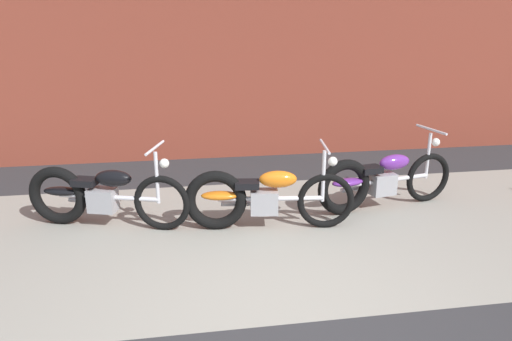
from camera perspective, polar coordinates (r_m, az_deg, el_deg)
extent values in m
plane|color=#2D2D30|center=(4.15, 3.84, -17.88)|extent=(80.00, 80.00, 0.00)
cube|color=gray|center=(5.63, -0.09, -7.51)|extent=(36.00, 3.50, 0.01)
torus|color=black|center=(5.70, -11.18, -3.84)|extent=(0.67, 0.27, 0.68)
torus|color=black|center=(6.23, -22.61, -2.78)|extent=(0.74, 0.34, 0.73)
cylinder|color=silver|center=(5.92, -17.18, -3.06)|extent=(1.20, 0.41, 0.06)
cube|color=#99999E|center=(5.97, -17.84, -3.36)|extent=(0.37, 0.30, 0.28)
ellipsoid|color=black|center=(5.81, -16.68, -0.90)|extent=(0.48, 0.31, 0.20)
ellipsoid|color=black|center=(6.18, -22.27, -2.29)|extent=(0.47, 0.30, 0.10)
cube|color=black|center=(5.99, -19.77, -1.27)|extent=(0.33, 0.27, 0.08)
cylinder|color=silver|center=(5.61, -11.76, -0.87)|extent=(0.05, 0.05, 0.62)
cylinder|color=silver|center=(5.50, -12.00, 2.68)|extent=(0.20, 0.56, 0.03)
sphere|color=white|center=(5.52, -10.90, 0.85)|extent=(0.11, 0.11, 0.11)
cylinder|color=silver|center=(6.23, -19.19, -3.41)|extent=(0.54, 0.22, 0.06)
torus|color=black|center=(5.71, 8.33, -3.63)|extent=(0.68, 0.16, 0.68)
torus|color=black|center=(5.62, -4.84, -3.58)|extent=(0.74, 0.22, 0.73)
cylinder|color=silver|center=(5.62, 1.80, -3.37)|extent=(1.23, 0.21, 0.06)
cube|color=#99999E|center=(5.63, 0.98, -3.76)|extent=(0.34, 0.26, 0.28)
ellipsoid|color=orange|center=(5.54, 2.65, -1.04)|extent=(0.46, 0.24, 0.20)
ellipsoid|color=orange|center=(5.60, -4.35, -3.01)|extent=(0.46, 0.23, 0.10)
cube|color=black|center=(5.55, -1.07, -1.67)|extent=(0.30, 0.23, 0.08)
cylinder|color=silver|center=(5.60, 8.07, -0.69)|extent=(0.05, 0.05, 0.62)
cylinder|color=silver|center=(5.49, 8.23, 2.87)|extent=(0.10, 0.58, 0.03)
sphere|color=white|center=(5.56, 9.16, 1.08)|extent=(0.11, 0.11, 0.11)
cylinder|color=silver|center=(5.79, -1.48, -3.97)|extent=(0.55, 0.13, 0.06)
torus|color=black|center=(6.87, 19.87, -0.80)|extent=(0.68, 0.21, 0.68)
torus|color=black|center=(6.13, 10.48, -1.98)|extent=(0.74, 0.27, 0.73)
cylinder|color=silver|center=(6.47, 15.46, -1.13)|extent=(1.22, 0.30, 0.06)
cube|color=#99999E|center=(6.43, 14.85, -1.55)|extent=(0.36, 0.28, 0.28)
ellipsoid|color=#6B2D93|center=(6.44, 16.22, 0.97)|extent=(0.47, 0.27, 0.20)
ellipsoid|color=#6B2D93|center=(6.13, 10.91, -1.39)|extent=(0.47, 0.26, 0.10)
cube|color=black|center=(6.25, 13.50, 0.13)|extent=(0.31, 0.25, 0.08)
cylinder|color=silver|center=(6.75, 19.88, 1.65)|extent=(0.05, 0.05, 0.62)
cylinder|color=silver|center=(6.67, 20.21, 4.62)|extent=(0.15, 0.58, 0.03)
sphere|color=white|center=(6.77, 20.70, 3.19)|extent=(0.11, 0.11, 0.11)
cylinder|color=silver|center=(6.45, 12.29, -2.06)|extent=(0.55, 0.17, 0.06)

